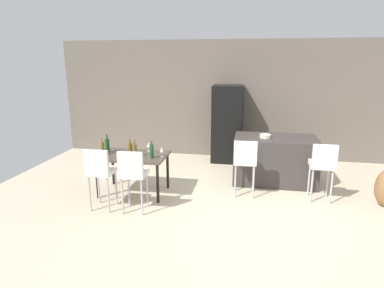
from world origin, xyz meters
TOP-DOWN VIEW (x-y plane):
  - ground_plane at (0.00, 0.00)m, footprint 10.00×10.00m
  - back_wall at (0.00, 2.66)m, footprint 10.00×0.12m
  - kitchen_island at (0.41, 0.94)m, footprint 1.61×0.96m
  - bar_chair_left at (-0.17, 0.08)m, footprint 0.41×0.41m
  - bar_chair_middle at (1.15, 0.08)m, footprint 0.40×0.40m
  - dining_table at (-2.18, -0.15)m, footprint 1.24×0.81m
  - dining_chair_near at (-2.46, -0.91)m, footprint 0.40×0.40m
  - dining_chair_far at (-1.90, -0.91)m, footprint 0.41×0.41m
  - wine_bottle_inner at (-1.78, -0.28)m, footprint 0.07×0.07m
  - wine_bottle_middle at (-2.10, -0.26)m, footprint 0.07×0.07m
  - wine_bottle_near at (-2.72, -0.25)m, footprint 0.07×0.07m
  - wine_bottle_corner at (-2.70, -0.07)m, footprint 0.08×0.08m
  - wine_bottle_end at (-2.23, -0.15)m, footprint 0.08×0.08m
  - wine_glass_left at (-1.97, 0.13)m, footprint 0.07×0.07m
  - wine_glass_right at (-1.64, -0.16)m, footprint 0.07×0.07m
  - wine_glass_far at (-2.27, -0.02)m, footprint 0.07×0.07m
  - refrigerator at (-0.64, 2.22)m, footprint 0.72×0.68m
  - fruit_bowl at (0.20, 0.87)m, footprint 0.22×0.22m

SIDE VIEW (x-z plane):
  - ground_plane at x=0.00m, z-range 0.00..0.00m
  - kitchen_island at x=0.41m, z-range 0.00..0.92m
  - dining_table at x=-2.18m, z-range 0.29..1.03m
  - bar_chair_left at x=-0.17m, z-range 0.17..1.22m
  - bar_chair_middle at x=1.15m, z-range 0.17..1.22m
  - dining_chair_near at x=-2.46m, z-range 0.17..1.22m
  - dining_chair_far at x=-1.90m, z-range 0.17..1.22m
  - wine_bottle_end at x=-2.23m, z-range 0.71..1.00m
  - wine_bottle_near at x=-2.72m, z-range 0.71..1.01m
  - wine_bottle_middle at x=-2.10m, z-range 0.70..1.02m
  - wine_glass_left at x=-1.97m, z-range 0.78..0.95m
  - wine_glass_right at x=-1.64m, z-range 0.78..0.95m
  - wine_glass_far at x=-2.27m, z-range 0.78..0.95m
  - wine_bottle_inner at x=-1.78m, z-range 0.71..1.02m
  - wine_bottle_corner at x=-2.70m, z-range 0.70..1.05m
  - refrigerator at x=-0.64m, z-range 0.00..1.84m
  - fruit_bowl at x=0.20m, z-range 0.92..0.99m
  - back_wall at x=0.00m, z-range 0.00..2.90m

